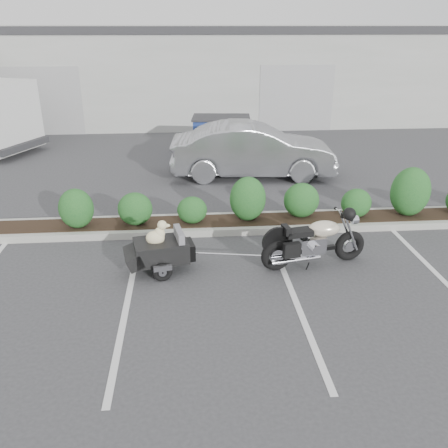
{
  "coord_description": "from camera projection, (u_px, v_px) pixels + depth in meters",
  "views": [
    {
      "loc": [
        -0.47,
        -7.28,
        4.13
      ],
      "look_at": [
        0.16,
        0.62,
        0.75
      ],
      "focal_mm": 38.0,
      "sensor_mm": 36.0,
      "label": 1
    }
  ],
  "objects": [
    {
      "name": "ground",
      "position": [
        218.0,
        277.0,
        8.33
      ],
      "size": [
        90.0,
        90.0,
        0.0
      ],
      "primitive_type": "plane",
      "color": "#38383A",
      "rests_on": "ground"
    },
    {
      "name": "planter_kerb",
      "position": [
        256.0,
        223.0,
        10.39
      ],
      "size": [
        12.0,
        1.0,
        0.15
      ],
      "primitive_type": "cube",
      "color": "#9E9E93",
      "rests_on": "ground"
    },
    {
      "name": "building",
      "position": [
        194.0,
        70.0,
        23.13
      ],
      "size": [
        26.0,
        10.0,
        4.0
      ],
      "primitive_type": "cube",
      "color": "#9EA099",
      "rests_on": "ground"
    },
    {
      "name": "motorcycle",
      "position": [
        315.0,
        242.0,
        8.57
      ],
      "size": [
        2.03,
        0.84,
        1.18
      ],
      "rotation": [
        0.0,
        0.0,
        0.19
      ],
      "color": "black",
      "rests_on": "ground"
    },
    {
      "name": "pet_trailer",
      "position": [
        160.0,
        250.0,
        8.4
      ],
      "size": [
        1.65,
        0.94,
        0.97
      ],
      "rotation": [
        0.0,
        0.0,
        0.19
      ],
      "color": "black",
      "rests_on": "ground"
    },
    {
      "name": "sedan",
      "position": [
        253.0,
        150.0,
        13.51
      ],
      "size": [
        4.72,
        1.9,
        1.53
      ],
      "primitive_type": "imported",
      "rotation": [
        0.0,
        0.0,
        1.51
      ],
      "color": "#A3A4AA",
      "rests_on": "ground"
    },
    {
      "name": "dumpster",
      "position": [
        221.0,
        135.0,
        15.92
      ],
      "size": [
        2.01,
        1.47,
        1.25
      ],
      "rotation": [
        0.0,
        0.0,
        -0.09
      ],
      "color": "navy",
      "rests_on": "ground"
    }
  ]
}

